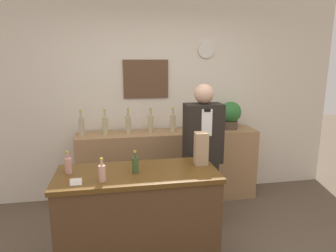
{
  "coord_description": "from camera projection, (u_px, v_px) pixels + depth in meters",
  "views": [
    {
      "loc": [
        -0.53,
        -2.01,
        1.88
      ],
      "look_at": [
        0.04,
        1.08,
        1.17
      ],
      "focal_mm": 32.0,
      "sensor_mm": 36.0,
      "label": 1
    }
  ],
  "objects": [
    {
      "name": "back_wall",
      "position": [
        153.0,
        99.0,
        4.06
      ],
      "size": [
        5.2,
        0.09,
        2.7
      ],
      "color": "beige",
      "rests_on": "ground_plane"
    },
    {
      "name": "back_shelf",
      "position": [
        169.0,
        166.0,
        4.02
      ],
      "size": [
        2.36,
        0.42,
        0.95
      ],
      "color": "#9E754C",
      "rests_on": "ground_plane"
    },
    {
      "name": "display_counter",
      "position": [
        139.0,
        220.0,
        2.69
      ],
      "size": [
        1.4,
        0.6,
        0.92
      ],
      "color": "#4C331E",
      "rests_on": "ground_plane"
    },
    {
      "name": "shopkeeper",
      "position": [
        202.0,
        157.0,
        3.35
      ],
      "size": [
        0.41,
        0.26,
        1.62
      ],
      "color": "black",
      "rests_on": "ground_plane"
    },
    {
      "name": "potted_plant",
      "position": [
        231.0,
        114.0,
        4.04
      ],
      "size": [
        0.28,
        0.28,
        0.37
      ],
      "color": "#4C3D2D",
      "rests_on": "back_shelf"
    },
    {
      "name": "paper_bag",
      "position": [
        201.0,
        149.0,
        2.75
      ],
      "size": [
        0.12,
        0.11,
        0.3
      ],
      "color": "tan",
      "rests_on": "display_counter"
    },
    {
      "name": "price_card_left",
      "position": [
        76.0,
        182.0,
        2.31
      ],
      "size": [
        0.09,
        0.02,
        0.06
      ],
      "color": "white",
      "rests_on": "display_counter"
    },
    {
      "name": "counter_bottle_0",
      "position": [
        68.0,
        165.0,
        2.55
      ],
      "size": [
        0.06,
        0.06,
        0.2
      ],
      "color": "tan",
      "rests_on": "display_counter"
    },
    {
      "name": "counter_bottle_1",
      "position": [
        102.0,
        173.0,
        2.38
      ],
      "size": [
        0.06,
        0.06,
        0.2
      ],
      "color": "tan",
      "rests_on": "display_counter"
    },
    {
      "name": "counter_bottle_2",
      "position": [
        135.0,
        164.0,
        2.56
      ],
      "size": [
        0.06,
        0.06,
        0.2
      ],
      "color": "#38532B",
      "rests_on": "display_counter"
    },
    {
      "name": "shelf_bottle_0",
      "position": [
        81.0,
        126.0,
        3.71
      ],
      "size": [
        0.07,
        0.07,
        0.32
      ],
      "color": "tan",
      "rests_on": "back_shelf"
    },
    {
      "name": "shelf_bottle_1",
      "position": [
        105.0,
        125.0,
        3.76
      ],
      "size": [
        0.07,
        0.07,
        0.32
      ],
      "color": "tan",
      "rests_on": "back_shelf"
    },
    {
      "name": "shelf_bottle_2",
      "position": [
        128.0,
        124.0,
        3.81
      ],
      "size": [
        0.07,
        0.07,
        0.32
      ],
      "color": "tan",
      "rests_on": "back_shelf"
    },
    {
      "name": "shelf_bottle_3",
      "position": [
        151.0,
        123.0,
        3.87
      ],
      "size": [
        0.07,
        0.07,
        0.32
      ],
      "color": "tan",
      "rests_on": "back_shelf"
    },
    {
      "name": "shelf_bottle_4",
      "position": [
        173.0,
        123.0,
        3.9
      ],
      "size": [
        0.07,
        0.07,
        0.32
      ],
      "color": "tan",
      "rests_on": "back_shelf"
    },
    {
      "name": "shelf_bottle_5",
      "position": [
        194.0,
        122.0,
        3.94
      ],
      "size": [
        0.07,
        0.07,
        0.32
      ],
      "color": "tan",
      "rests_on": "back_shelf"
    },
    {
      "name": "shelf_bottle_6",
      "position": [
        215.0,
        121.0,
        3.99
      ],
      "size": [
        0.07,
        0.07,
        0.32
      ],
      "color": "tan",
      "rests_on": "back_shelf"
    }
  ]
}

